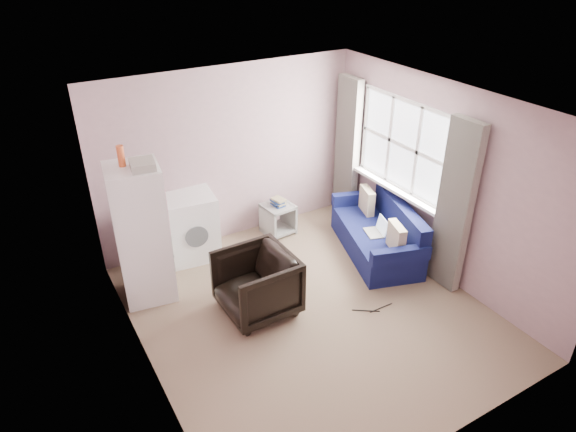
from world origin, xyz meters
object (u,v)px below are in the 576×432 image
Objects in this scene: fridge at (142,233)px; washing_machine at (190,224)px; sofa at (380,234)px; armchair at (256,281)px; side_table at (278,217)px.

washing_machine is at bearing 44.66° from fridge.
washing_machine is 2.62m from sofa.
sofa is at bearing -22.04° from washing_machine.
washing_machine is at bearing 168.68° from sofa.
armchair is at bearing -75.24° from washing_machine.
armchair is 0.91× the size of washing_machine.
washing_machine is (0.79, 0.57, -0.39)m from fridge.
armchair is at bearing -35.39° from fridge.
fridge reaches higher than sofa.
side_table is 1.52m from sofa.
sofa is at bearing -50.70° from side_table.
armchair is 1.48× the size of side_table.
side_table is at bearing 21.65° from fridge.
washing_machine reaches higher than side_table.
sofa is (2.07, 0.28, -0.14)m from armchair.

